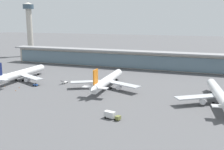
% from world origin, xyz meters
% --- Properties ---
extents(ground_plane, '(1200.00, 1200.00, 0.00)m').
position_xyz_m(ground_plane, '(0.00, 0.00, 0.00)').
color(ground_plane, '#515154').
extents(airliner_left_stand, '(43.66, 56.72, 15.12)m').
position_xyz_m(airliner_left_stand, '(-63.34, 11.18, 4.76)').
color(airliner_left_stand, white).
rests_on(airliner_left_stand, ground).
extents(airliner_centre_stand, '(43.59, 56.79, 15.12)m').
position_xyz_m(airliner_centre_stand, '(-0.67, 13.42, 4.76)').
color(airliner_centre_stand, white).
rests_on(airliner_centre_stand, ground).
extents(airliner_right_stand, '(43.14, 56.65, 15.12)m').
position_xyz_m(airliner_right_stand, '(62.13, 3.78, 4.76)').
color(airliner_right_stand, white).
rests_on(airliner_right_stand, ground).
extents(service_truck_near_nose_olive, '(7.63, 3.85, 3.10)m').
position_xyz_m(service_truck_near_nose_olive, '(19.63, -33.47, 1.69)').
color(service_truck_near_nose_olive, olive).
rests_on(service_truck_near_nose_olive, ground).
extents(service_truck_mid_apron_white, '(2.10, 6.85, 2.70)m').
position_xyz_m(service_truck_mid_apron_white, '(-31.22, 14.59, 0.81)').
color(service_truck_mid_apron_white, silver).
rests_on(service_truck_mid_apron_white, ground).
extents(service_truck_by_tail_blue, '(3.04, 2.02, 2.05)m').
position_xyz_m(service_truck_by_tail_blue, '(-44.45, 1.80, 0.87)').
color(service_truck_by_tail_blue, '#234C9E').
rests_on(service_truck_by_tail_blue, ground).
extents(terminal_building, '(245.64, 12.80, 15.20)m').
position_xyz_m(terminal_building, '(0.00, 84.47, 7.87)').
color(terminal_building, '#B2ADA3').
rests_on(terminal_building, ground).
extents(control_tower, '(12.00, 12.00, 65.18)m').
position_xyz_m(control_tower, '(-137.64, 120.04, 35.64)').
color(control_tower, '#B2ADA3').
rests_on(control_tower, ground).
extents(safety_cone_alpha, '(0.62, 0.62, 0.70)m').
position_xyz_m(safety_cone_alpha, '(-51.28, -5.13, 0.32)').
color(safety_cone_alpha, orange).
rests_on(safety_cone_alpha, ground).
extents(safety_cone_bravo, '(0.62, 0.62, 0.70)m').
position_xyz_m(safety_cone_bravo, '(-61.85, -5.64, 0.32)').
color(safety_cone_bravo, orange).
rests_on(safety_cone_bravo, ground).
extents(safety_cone_charlie, '(0.62, 0.62, 0.70)m').
position_xyz_m(safety_cone_charlie, '(-48.35, -11.56, 0.32)').
color(safety_cone_charlie, orange).
rests_on(safety_cone_charlie, ground).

